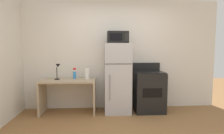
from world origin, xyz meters
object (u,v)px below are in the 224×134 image
oven_range (149,91)px  desk (68,90)px  paper_towel_roll (87,74)px  spray_bottle (75,74)px  desk_lamp (58,69)px  refrigerator (117,78)px  microwave (118,37)px

oven_range → desk: bearing=180.0°
paper_towel_roll → spray_bottle: bearing=167.6°
desk_lamp → refrigerator: size_ratio=0.23×
spray_bottle → microwave: bearing=-10.3°
paper_towel_roll → microwave: 1.07m
oven_range → microwave: bearing=-178.5°
microwave → spray_bottle: bearing=169.7°
desk_lamp → refrigerator: (1.34, -0.04, -0.21)m
spray_bottle → oven_range: (1.71, -0.16, -0.38)m
desk_lamp → paper_towel_roll: (0.65, 0.05, -0.12)m
paper_towel_roll → oven_range: oven_range is taller
desk_lamp → microwave: (1.34, -0.06, 0.70)m
microwave → oven_range: microwave is taller
desk_lamp → spray_bottle: (0.36, 0.12, -0.14)m
microwave → desk_lamp: bearing=177.3°
microwave → oven_range: size_ratio=0.42×
desk_lamp → oven_range: desk_lamp is taller
desk → refrigerator: refrigerator is taller
refrigerator → microwave: (0.00, -0.02, 0.91)m
oven_range → refrigerator: bearing=179.8°
refrigerator → microwave: size_ratio=3.38×
spray_bottle → paper_towel_roll: (0.30, -0.06, 0.02)m
desk → paper_towel_roll: size_ratio=5.00×
paper_towel_roll → refrigerator: (0.69, -0.09, -0.09)m
paper_towel_roll → microwave: size_ratio=0.52×
desk_lamp → spray_bottle: size_ratio=1.42×
desk → desk_lamp: bearing=169.7°
spray_bottle → microwave: (0.98, -0.18, 0.84)m
desk → spray_bottle: bearing=52.5°
refrigerator → desk: bearing=-179.9°
desk_lamp → paper_towel_roll: 0.66m
desk_lamp → paper_towel_roll: bearing=4.5°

